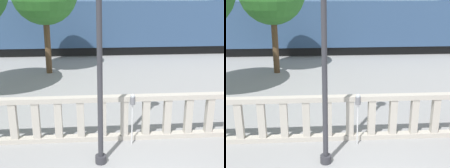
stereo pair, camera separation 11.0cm
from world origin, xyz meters
TOP-DOWN VIEW (x-y plane):
  - balustrade at (0.00, 3.19)m, footprint 17.24×0.24m
  - parking_meter at (-0.13, 2.86)m, footprint 0.14×0.14m
  - train_near at (-1.98, 14.93)m, footprint 22.88×2.94m

SIDE VIEW (x-z plane):
  - balustrade at x=0.00m, z-range 0.00..1.32m
  - parking_meter at x=-0.13m, z-range 0.41..1.90m
  - train_near at x=-1.98m, z-range -0.21..3.63m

